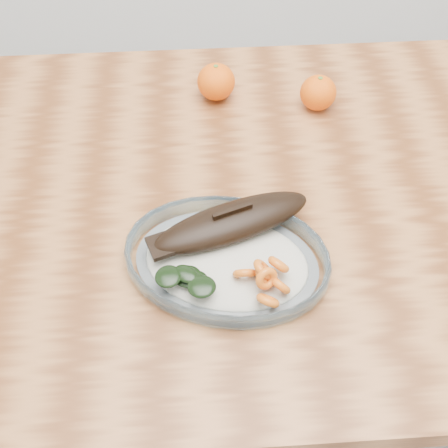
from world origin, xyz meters
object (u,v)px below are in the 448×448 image
(plated_meal, at_px, (227,256))
(orange_left, at_px, (216,82))
(dining_table, at_px, (285,228))
(orange_right, at_px, (318,93))

(plated_meal, xyz_separation_m, orange_left, (0.01, 0.38, 0.02))
(dining_table, relative_size, plated_meal, 1.88)
(plated_meal, bearing_deg, orange_right, 76.05)
(dining_table, height_order, plated_meal, plated_meal)
(plated_meal, bearing_deg, dining_table, 66.35)
(orange_left, xyz_separation_m, orange_right, (0.18, -0.04, -0.00))
(dining_table, relative_size, orange_right, 18.48)
(dining_table, distance_m, orange_left, 0.29)
(dining_table, xyz_separation_m, plated_meal, (-0.11, -0.14, 0.12))
(orange_right, bearing_deg, dining_table, -110.65)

